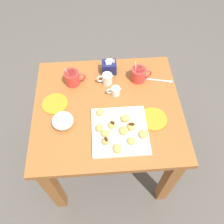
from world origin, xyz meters
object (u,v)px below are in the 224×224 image
saucer_orange_right (153,119)px  beignet_0 (106,133)px  beignet_3 (125,118)px  beignet_9 (106,141)px  beignet_10 (143,134)px  beignet_2 (132,126)px  sugar_caddy (109,67)px  dining_table (108,121)px  chocolate_sauce_pitcher (115,91)px  beignet_1 (100,112)px  coffee_mug_red_right (139,74)px  cream_pitcher_white (107,79)px  beignet_8 (117,149)px  beignet_4 (124,130)px  saucer_orange_left (55,104)px  beignet_7 (132,141)px  ice_cream_bowl (62,120)px  beignet_5 (112,125)px  pastry_plate_square (120,131)px  coffee_mug_red_left (72,78)px

saucer_orange_right → beignet_0: bearing=-162.3°
beignet_3 → beignet_9: 0.17m
beignet_10 → saucer_orange_right: bearing=55.0°
beignet_2 → sugar_caddy: bearing=102.0°
dining_table → beignet_10: 0.33m
chocolate_sauce_pitcher → beignet_1: size_ratio=2.00×
coffee_mug_red_right → chocolate_sauce_pitcher: (-0.15, -0.11, -0.02)m
dining_table → cream_pitcher_white: (0.01, 0.19, 0.19)m
beignet_9 → sugar_caddy: bearing=84.6°
beignet_2 → beignet_10: size_ratio=1.02×
cream_pitcher_white → beignet_8: bearing=-87.0°
sugar_caddy → beignet_4: (0.05, -0.46, -0.01)m
dining_table → saucer_orange_left: size_ratio=5.71×
beignet_7 → beignet_8: (-0.08, -0.04, 0.00)m
coffee_mug_red_right → beignet_4: (-0.13, -0.38, -0.02)m
saucer_orange_right → beignet_0: (-0.27, -0.09, 0.03)m
ice_cream_bowl → beignet_10: size_ratio=2.26×
saucer_orange_right → coffee_mug_red_right: bearing=98.3°
saucer_orange_right → cream_pitcher_white: bearing=129.9°
dining_table → cream_pitcher_white: size_ratio=8.23×
cream_pitcher_white → ice_cream_bowl: size_ratio=0.88×
saucer_orange_left → beignet_5: bearing=-29.4°
pastry_plate_square → beignet_7: (0.05, -0.08, 0.02)m
beignet_7 → beignet_2: bearing=83.4°
pastry_plate_square → beignet_5: beignet_5 is taller
beignet_0 → beignet_2: 0.14m
beignet_0 → beignet_10: 0.20m
ice_cream_bowl → beignet_8: 0.34m
cream_pitcher_white → beignet_0: size_ratio=2.10×
dining_table → beignet_5: 0.23m
cream_pitcher_white → beignet_4: cream_pitcher_white is taller
cream_pitcher_white → beignet_8: (0.02, -0.47, -0.01)m
beignet_2 → beignet_8: same height
coffee_mug_red_left → coffee_mug_red_right: 0.41m
coffee_mug_red_right → cream_pitcher_white: (-0.20, -0.01, -0.01)m
cream_pitcher_white → chocolate_sauce_pitcher: 0.10m
ice_cream_bowl → beignet_3: size_ratio=2.24×
chocolate_sauce_pitcher → beignet_7: bearing=-80.5°
saucer_orange_right → beignet_5: (-0.23, -0.04, 0.03)m
beignet_1 → coffee_mug_red_left: bearing=121.5°
chocolate_sauce_pitcher → beignet_4: (0.02, -0.27, 0.00)m
sugar_caddy → beignet_4: sugar_caddy is taller
saucer_orange_right → beignet_7: (-0.14, -0.14, 0.03)m
coffee_mug_red_right → beignet_2: size_ratio=2.54×
beignet_5 → beignet_10: size_ratio=0.93×
sugar_caddy → beignet_9: bearing=-95.4°
coffee_mug_red_right → beignet_3: bearing=-110.4°
dining_table → saucer_orange_left: 0.35m
cream_pitcher_white → chocolate_sauce_pitcher: bearing=-64.1°
ice_cream_bowl → saucer_orange_left: size_ratio=0.79×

